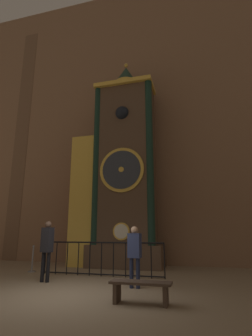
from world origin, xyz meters
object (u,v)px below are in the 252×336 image
(clock_tower, at_px, (118,173))
(visitor_near, at_px, (47,245))
(stanchion_post, at_px, (32,263))
(visitor_bench, at_px, (141,288))
(visitor_far, at_px, (135,250))

(clock_tower, distance_m, visitor_near, 5.08)
(visitor_near, distance_m, stanchion_post, 2.49)
(clock_tower, height_order, stanchion_post, clock_tower)
(visitor_bench, bearing_deg, clock_tower, 111.62)
(visitor_far, height_order, visitor_bench, visitor_far)
(clock_tower, bearing_deg, visitor_near, -105.39)
(clock_tower, relative_size, stanchion_post, 10.19)
(visitor_far, distance_m, stanchion_post, 4.84)
(visitor_far, bearing_deg, stanchion_post, 163.24)
(visitor_bench, bearing_deg, visitor_far, 107.89)
(clock_tower, bearing_deg, visitor_bench, -68.38)
(visitor_near, relative_size, visitor_bench, 1.38)
(visitor_near, bearing_deg, clock_tower, 87.54)
(visitor_near, distance_m, visitor_far, 2.80)
(visitor_far, bearing_deg, clock_tower, 119.09)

